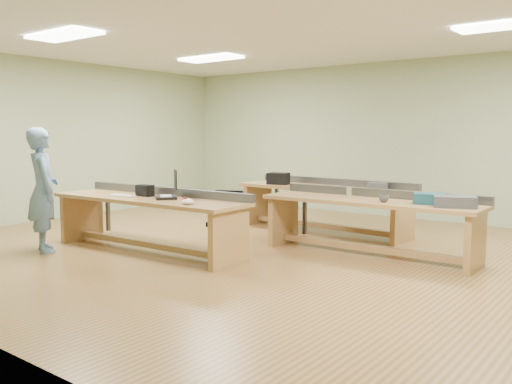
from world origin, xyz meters
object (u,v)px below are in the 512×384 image
person (43,190)px  parts_bin_grey (455,201)px  workbench_back (325,198)px  camera_bag (145,190)px  workbench_mid (370,214)px  laptop_base (166,197)px  mug (384,198)px  parts_bin_teal (430,198)px  drinks_can (349,192)px  task_chair (226,232)px  workbench_front (149,211)px

person → parts_bin_grey: bearing=-130.1°
workbench_back → camera_bag: camera_bag is taller
workbench_mid → laptop_base: bearing=-144.7°
camera_bag → mug: camera_bag is taller
camera_bag → mug: 3.26m
person → parts_bin_teal: bearing=-127.4°
person → parts_bin_teal: person is taller
laptop_base → parts_bin_grey: 3.68m
laptop_base → mug: 2.87m
mug → drinks_can: drinks_can is taller
workbench_back → laptop_base: (-0.84, -2.75, 0.21)m
laptop_base → mug: size_ratio=2.64×
laptop_base → task_chair: size_ratio=0.38×
person → parts_bin_teal: 5.13m
task_chair → mug: bearing=6.0°
workbench_front → drinks_can: drinks_can is taller
task_chair → mug: 2.11m
workbench_back → parts_bin_grey: bearing=-23.2°
workbench_mid → drinks_can: (-0.35, 0.05, 0.26)m
camera_bag → workbench_back: bearing=63.4°
laptop_base → drinks_can: bearing=81.0°
workbench_back → mug: workbench_back is taller
workbench_mid → task_chair: bearing=-142.9°
workbench_mid → workbench_back: size_ratio=0.96×
camera_bag → task_chair: bearing=17.9°
workbench_front → laptop_base: 0.37m
workbench_back → mug: bearing=-36.2°
workbench_mid → workbench_front: bearing=-147.8°
parts_bin_teal → laptop_base: bearing=-151.0°
workbench_front → camera_bag: bearing=157.4°
drinks_can → parts_bin_grey: bearing=-4.1°
workbench_front → camera_bag: size_ratio=13.25×
laptop_base → parts_bin_teal: (2.99, 1.66, 0.05)m
workbench_front → mug: workbench_front is taller
workbench_front → parts_bin_grey: (3.64, 1.58, 0.25)m
person → workbench_mid: bearing=-122.8°
laptop_base → task_chair: bearing=70.9°
task_chair → parts_bin_teal: bearing=4.2°
workbench_back → task_chair: (-0.15, -2.33, -0.25)m
workbench_back → task_chair: size_ratio=3.56×
workbench_back → drinks_can: drinks_can is taller
parts_bin_grey → camera_bag: bearing=-158.1°
workbench_back → drinks_can: bearing=-44.4°
workbench_mid → mug: workbench_mid is taller
parts_bin_teal → workbench_mid: bearing=-176.5°
laptop_base → workbench_back: bearing=112.3°
laptop_base → task_chair: (0.70, 0.43, -0.45)m
person → task_chair: person is taller
workbench_front → camera_bag: 0.31m
person → drinks_can: bearing=-119.6°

